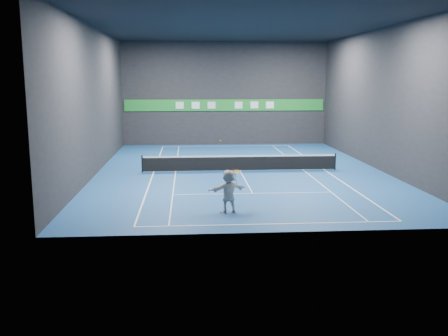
{
  "coord_description": "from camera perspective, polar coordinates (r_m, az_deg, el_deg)",
  "views": [
    {
      "loc": [
        -3.29,
        -31.25,
        5.85
      ],
      "look_at": [
        -1.55,
        -7.23,
        1.5
      ],
      "focal_mm": 40.0,
      "sensor_mm": 36.0,
      "label": 1
    }
  ],
  "objects": [
    {
      "name": "service_line_near",
      "position": [
        25.74,
        3.31,
        -2.91
      ],
      "size": [
        8.23,
        0.06,
        0.01
      ],
      "primitive_type": "cube",
      "color": "white",
      "rests_on": "ground"
    },
    {
      "name": "baseline_near",
      "position": [
        20.49,
        5.3,
        -6.39
      ],
      "size": [
        10.98,
        0.08,
        0.01
      ],
      "primitive_type": "cube",
      "color": "white",
      "rests_on": "ground"
    },
    {
      "name": "sponsor_banner",
      "position": [
        44.37,
        0.12,
        7.2
      ],
      "size": [
        17.64,
        0.11,
        1.0
      ],
      "color": "#1D882C",
      "rests_on": "wall_back"
    },
    {
      "name": "service_line_far",
      "position": [
        38.24,
        0.84,
        1.44
      ],
      "size": [
        8.23,
        0.06,
        0.01
      ],
      "primitive_type": "cube",
      "color": "white",
      "rests_on": "ground"
    },
    {
      "name": "player",
      "position": [
        21.92,
        0.51,
        -2.66
      ],
      "size": [
        1.86,
        1.15,
        1.92
      ],
      "primitive_type": "imported",
      "rotation": [
        0.0,
        0.0,
        3.49
      ],
      "color": "silver",
      "rests_on": "ground"
    },
    {
      "name": "sideline_singles_right",
      "position": [
        32.64,
        9.03,
        -0.21
      ],
      "size": [
        0.06,
        23.78,
        0.01
      ],
      "primitive_type": "cube",
      "color": "white",
      "rests_on": "ground"
    },
    {
      "name": "wall_back",
      "position": [
        44.39,
        0.11,
        8.49
      ],
      "size": [
        18.0,
        0.1,
        9.0
      ],
      "primitive_type": "cube",
      "color": "black",
      "rests_on": "ground"
    },
    {
      "name": "center_service_line",
      "position": [
        31.96,
        1.84,
        -0.31
      ],
      "size": [
        0.06,
        12.8,
        0.01
      ],
      "primitive_type": "cube",
      "color": "white",
      "rests_on": "ground"
    },
    {
      "name": "baseline_far",
      "position": [
        43.66,
        0.22,
        2.54
      ],
      "size": [
        10.98,
        0.08,
        0.01
      ],
      "primitive_type": "cube",
      "color": "white",
      "rests_on": "ground"
    },
    {
      "name": "sideline_doubles_right",
      "position": [
        32.98,
        11.37,
        -0.18
      ],
      "size": [
        0.08,
        23.78,
        0.01
      ],
      "primitive_type": "cube",
      "color": "white",
      "rests_on": "ground"
    },
    {
      "name": "wall_left",
      "position": [
        31.8,
        -14.61,
        7.47
      ],
      "size": [
        0.1,
        26.0,
        9.0
      ],
      "primitive_type": "cube",
      "color": "black",
      "rests_on": "ground"
    },
    {
      "name": "sideline_doubles_left",
      "position": [
        31.87,
        -8.03,
        -0.44
      ],
      "size": [
        0.08,
        23.78,
        0.01
      ],
      "primitive_type": "cube",
      "color": "white",
      "rests_on": "ground"
    },
    {
      "name": "ceiling",
      "position": [
        31.58,
        1.93,
        15.95
      ],
      "size": [
        26.0,
        26.0,
        0.0
      ],
      "primitive_type": "plane",
      "color": "black",
      "rests_on": "ground"
    },
    {
      "name": "wall_right",
      "position": [
        33.61,
        17.46,
        7.47
      ],
      "size": [
        0.1,
        26.0,
        9.0
      ],
      "primitive_type": "cube",
      "color": "black",
      "rests_on": "ground"
    },
    {
      "name": "ground",
      "position": [
        31.96,
        1.84,
        -0.32
      ],
      "size": [
        26.0,
        26.0,
        0.0
      ],
      "primitive_type": "plane",
      "color": "navy",
      "rests_on": "ground"
    },
    {
      "name": "sideline_singles_left",
      "position": [
        31.8,
        -5.55,
        -0.41
      ],
      "size": [
        0.06,
        23.78,
        0.01
      ],
      "primitive_type": "cube",
      "color": "white",
      "rests_on": "ground"
    },
    {
      "name": "tennis_racket",
      "position": [
        21.83,
        1.28,
        -0.55
      ],
      "size": [
        0.49,
        0.34,
        0.67
      ],
      "color": "#B11312",
      "rests_on": "player"
    },
    {
      "name": "tennis_net",
      "position": [
        31.87,
        1.84,
        0.64
      ],
      "size": [
        12.5,
        0.1,
        1.07
      ],
      "color": "black",
      "rests_on": "ground"
    },
    {
      "name": "wall_front",
      "position": [
        18.59,
        6.09,
        6.02
      ],
      "size": [
        18.0,
        0.1,
        9.0
      ],
      "primitive_type": "cube",
      "color": "black",
      "rests_on": "ground"
    },
    {
      "name": "tennis_ball",
      "position": [
        21.75,
        -0.41,
        3.15
      ],
      "size": [
        0.07,
        0.07,
        0.07
      ],
      "primitive_type": "sphere",
      "color": "#CDD723",
      "rests_on": "player"
    }
  ]
}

